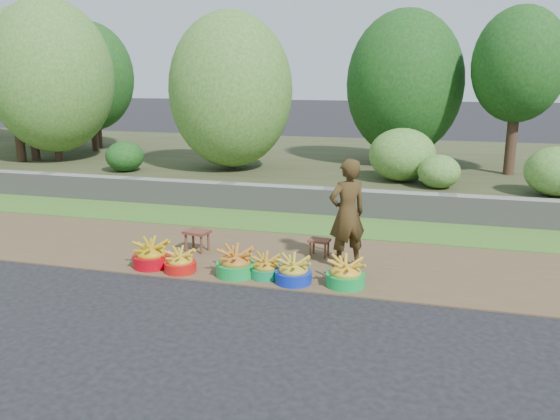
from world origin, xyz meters
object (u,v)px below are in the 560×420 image
(basin_f, at_px, (346,274))
(stool_right, at_px, (319,243))
(basin_b, at_px, (180,263))
(stool_left, at_px, (197,235))
(basin_d, at_px, (266,268))
(vendor_woman, at_px, (347,214))
(basin_e, at_px, (293,272))
(basin_a, at_px, (151,256))
(basin_c, at_px, (236,264))

(basin_f, relative_size, stool_right, 1.54)
(basin_b, distance_m, stool_left, 0.96)
(basin_d, relative_size, vendor_woman, 0.28)
(basin_b, relative_size, vendor_woman, 0.29)
(basin_e, distance_m, stool_right, 1.17)
(stool_left, height_order, stool_right, stool_left)
(basin_e, bearing_deg, stool_right, 84.05)
(basin_f, relative_size, vendor_woman, 0.33)
(basin_b, distance_m, basin_d, 1.24)
(basin_e, distance_m, vendor_woman, 1.19)
(basin_a, relative_size, basin_f, 1.05)
(basin_c, xyz_separation_m, basin_f, (1.54, 0.01, -0.01))
(basin_b, bearing_deg, vendor_woman, 20.12)
(basin_e, relative_size, stool_right, 1.46)
(basin_a, height_order, basin_f, basin_a)
(vendor_woman, bearing_deg, basin_e, 16.82)
(basin_b, distance_m, basin_e, 1.65)
(stool_left, bearing_deg, basin_c, -42.07)
(stool_left, bearing_deg, basin_a, -112.35)
(basin_a, height_order, basin_d, basin_a)
(basin_a, bearing_deg, basin_b, -9.86)
(basin_a, bearing_deg, basin_d, 0.93)
(basin_d, relative_size, stool_right, 1.31)
(basin_e, bearing_deg, basin_c, 176.16)
(basin_e, distance_m, basin_f, 0.70)
(basin_b, xyz_separation_m, basin_d, (1.24, 0.11, -0.00))
(basin_d, xyz_separation_m, stool_right, (0.54, 1.06, 0.09))
(basin_c, bearing_deg, basin_e, -3.84)
(basin_b, bearing_deg, basin_c, 4.91)
(basin_b, height_order, basin_d, basin_b)
(basin_a, distance_m, vendor_woman, 2.90)
(basin_d, distance_m, vendor_woman, 1.40)
(basin_a, relative_size, stool_left, 1.28)
(stool_right, bearing_deg, basin_f, -62.36)
(basin_d, distance_m, stool_left, 1.62)
(basin_b, bearing_deg, stool_left, 99.01)
(basin_a, height_order, stool_right, basin_a)
(basin_e, relative_size, vendor_woman, 0.31)
(basin_e, relative_size, stool_left, 1.17)
(vendor_woman, bearing_deg, basin_c, -9.53)
(basin_f, distance_m, stool_left, 2.64)
(basin_b, distance_m, basin_c, 0.81)
(basin_a, relative_size, basin_d, 1.23)
(basin_d, bearing_deg, basin_c, -174.02)
(basin_a, distance_m, basin_b, 0.51)
(basin_b, xyz_separation_m, basin_e, (1.65, 0.01, 0.01))
(basin_e, bearing_deg, basin_f, 5.90)
(stool_right, distance_m, vendor_woman, 0.82)
(basin_a, bearing_deg, vendor_woman, 15.02)
(basin_a, xyz_separation_m, basin_b, (0.50, -0.09, -0.03))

